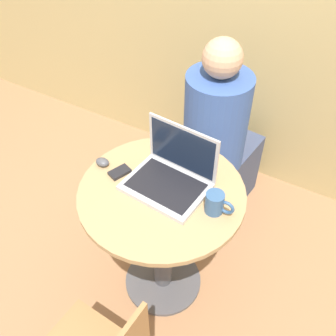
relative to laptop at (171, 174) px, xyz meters
name	(u,v)px	position (x,y,z in m)	size (l,w,h in m)	color
ground_plane	(163,281)	(-0.01, -0.07, -0.81)	(12.00, 12.00, 0.00)	#9E704C
round_table	(162,223)	(-0.01, -0.07, -0.28)	(0.75, 0.75, 0.76)	#4C4C51
laptop	(171,174)	(0.00, 0.00, 0.00)	(0.37, 0.30, 0.26)	#B7B7BC
cell_phone	(120,171)	(-0.24, -0.06, -0.04)	(0.09, 0.11, 0.02)	black
computer_mouse	(102,162)	(-0.34, -0.06, -0.03)	(0.07, 0.05, 0.04)	#4C4C51
coffee_cup	(216,203)	(0.24, -0.05, 0.00)	(0.13, 0.08, 0.10)	#335684
person_seated	(218,147)	(-0.02, 0.62, -0.31)	(0.39, 0.56, 1.21)	#3D4766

